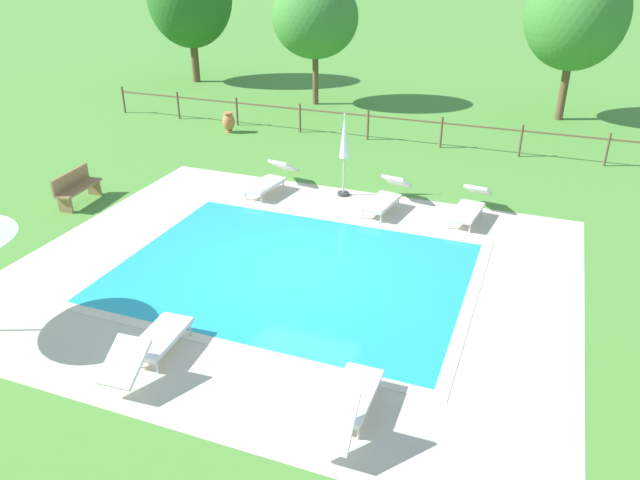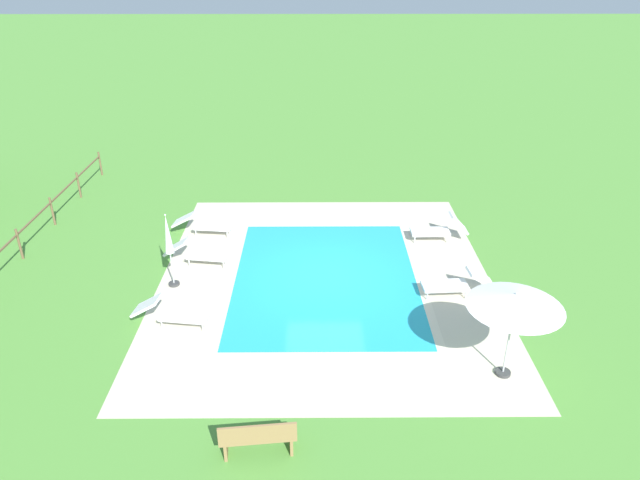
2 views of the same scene
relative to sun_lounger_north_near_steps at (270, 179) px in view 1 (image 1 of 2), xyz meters
The scene contains 15 objects.
ground_plane 4.68m from the sun_lounger_north_near_steps, 59.39° to the right, with size 160.00×160.00×0.00m, color #518E38.
pool_deck_paving 4.68m from the sun_lounger_north_near_steps, 59.39° to the right, with size 11.68×9.86×0.01m, color beige.
swimming_pool_water 4.68m from the sun_lounger_north_near_steps, 59.39° to the right, with size 7.24×5.42×0.01m, color #23A8C1.
pool_coping_rim 4.68m from the sun_lounger_north_near_steps, 59.39° to the right, with size 7.72×5.90×0.01m.
sun_lounger_north_near_steps is the anchor object (origin of this frame).
sun_lounger_north_mid 3.34m from the sun_lounger_north_near_steps, ahead, with size 0.89×2.09×0.79m.
sun_lounger_north_far 5.47m from the sun_lounger_north_near_steps, ahead, with size 0.83×2.11×0.75m.
sun_lounger_north_end 7.83m from the sun_lounger_north_near_steps, 79.49° to the right, with size 0.73×2.08×0.77m.
sun_lounger_south_mid 9.30m from the sun_lounger_north_near_steps, 57.91° to the right, with size 0.62×1.92×0.94m.
patio_umbrella_closed_row_west 2.33m from the sun_lounger_north_near_steps, 12.97° to the left, with size 0.32×0.32×2.29m.
wooden_bench_lawn_side 5.15m from the sun_lounger_north_near_steps, 149.54° to the right, with size 0.59×1.54×0.87m.
terracotta_urn_near_fence 6.10m from the sun_lounger_north_near_steps, 129.51° to the left, with size 0.44×0.44×0.74m.
perimeter_fence 5.78m from the sun_lounger_north_near_steps, 79.09° to the left, with size 20.62×0.08×1.05m.
tree_far_west 10.57m from the sun_lounger_north_near_steps, 104.26° to the left, with size 3.48×3.48×5.10m.
tree_centre 13.59m from the sun_lounger_north_near_steps, 56.28° to the left, with size 3.68×3.68×5.86m.
Camera 1 is at (4.67, -10.45, 6.41)m, focal length 34.45 mm.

